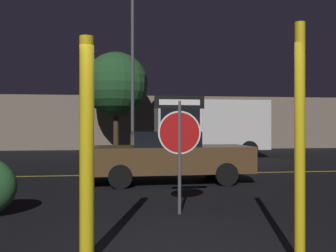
{
  "coord_description": "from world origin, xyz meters",
  "views": [
    {
      "loc": [
        -0.7,
        -4.4,
        1.57
      ],
      "look_at": [
        0.57,
        5.34,
        1.56
      ],
      "focal_mm": 40.0,
      "sensor_mm": 36.0,
      "label": 1
    }
  ],
  "objects_px": {
    "yellow_pole_left": "(87,149)",
    "passing_car_2": "(169,156)",
    "tree_0": "(116,84)",
    "stop_sign": "(180,131)",
    "delivery_truck": "(208,125)",
    "street_lamp": "(133,43)",
    "yellow_pole_right": "(300,144)"
  },
  "relations": [
    {
      "from": "delivery_truck",
      "to": "tree_0",
      "type": "distance_m",
      "value": 6.44
    },
    {
      "from": "street_lamp",
      "to": "tree_0",
      "type": "height_order",
      "value": "street_lamp"
    },
    {
      "from": "delivery_truck",
      "to": "yellow_pole_right",
      "type": "bearing_deg",
      "value": 170.44
    },
    {
      "from": "yellow_pole_left",
      "to": "passing_car_2",
      "type": "xyz_separation_m",
      "value": [
        1.73,
        5.86,
        -0.57
      ]
    },
    {
      "from": "stop_sign",
      "to": "yellow_pole_right",
      "type": "distance_m",
      "value": 2.78
    },
    {
      "from": "yellow_pole_left",
      "to": "delivery_truck",
      "type": "height_order",
      "value": "delivery_truck"
    },
    {
      "from": "yellow_pole_right",
      "to": "tree_0",
      "type": "bearing_deg",
      "value": 96.85
    },
    {
      "from": "yellow_pole_left",
      "to": "passing_car_2",
      "type": "bearing_deg",
      "value": 73.57
    },
    {
      "from": "street_lamp",
      "to": "delivery_truck",
      "type": "bearing_deg",
      "value": 11.02
    },
    {
      "from": "yellow_pole_left",
      "to": "delivery_truck",
      "type": "relative_size",
      "value": 0.47
    },
    {
      "from": "passing_car_2",
      "to": "delivery_truck",
      "type": "xyz_separation_m",
      "value": [
        3.12,
        8.27,
        0.87
      ]
    },
    {
      "from": "passing_car_2",
      "to": "street_lamp",
      "type": "relative_size",
      "value": 0.56
    },
    {
      "from": "delivery_truck",
      "to": "street_lamp",
      "type": "distance_m",
      "value": 5.53
    },
    {
      "from": "stop_sign",
      "to": "street_lamp",
      "type": "relative_size",
      "value": 0.26
    },
    {
      "from": "stop_sign",
      "to": "passing_car_2",
      "type": "bearing_deg",
      "value": 84.71
    },
    {
      "from": "stop_sign",
      "to": "yellow_pole_right",
      "type": "relative_size",
      "value": 0.77
    },
    {
      "from": "stop_sign",
      "to": "delivery_truck",
      "type": "relative_size",
      "value": 0.38
    },
    {
      "from": "yellow_pole_left",
      "to": "tree_0",
      "type": "bearing_deg",
      "value": 89.44
    },
    {
      "from": "stop_sign",
      "to": "street_lamp",
      "type": "distance_m",
      "value": 11.94
    },
    {
      "from": "stop_sign",
      "to": "passing_car_2",
      "type": "height_order",
      "value": "stop_sign"
    },
    {
      "from": "passing_car_2",
      "to": "delivery_truck",
      "type": "bearing_deg",
      "value": 157.52
    },
    {
      "from": "stop_sign",
      "to": "yellow_pole_left",
      "type": "xyz_separation_m",
      "value": [
        -1.44,
        -2.15,
        -0.17
      ]
    },
    {
      "from": "passing_car_2",
      "to": "tree_0",
      "type": "distance_m",
      "value": 12.53
    },
    {
      "from": "yellow_pole_left",
      "to": "street_lamp",
      "type": "relative_size",
      "value": 0.32
    },
    {
      "from": "stop_sign",
      "to": "delivery_truck",
      "type": "bearing_deg",
      "value": 73.31
    },
    {
      "from": "tree_0",
      "to": "passing_car_2",
      "type": "bearing_deg",
      "value": -82.63
    },
    {
      "from": "stop_sign",
      "to": "street_lamp",
      "type": "height_order",
      "value": "street_lamp"
    },
    {
      "from": "passing_car_2",
      "to": "street_lamp",
      "type": "distance_m",
      "value": 8.93
    },
    {
      "from": "yellow_pole_left",
      "to": "passing_car_2",
      "type": "distance_m",
      "value": 6.14
    },
    {
      "from": "yellow_pole_left",
      "to": "passing_car_2",
      "type": "height_order",
      "value": "yellow_pole_left"
    },
    {
      "from": "yellow_pole_right",
      "to": "yellow_pole_left",
      "type": "bearing_deg",
      "value": 168.89
    },
    {
      "from": "stop_sign",
      "to": "yellow_pole_right",
      "type": "height_order",
      "value": "yellow_pole_right"
    }
  ]
}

